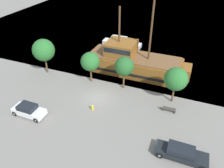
% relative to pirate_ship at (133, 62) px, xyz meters
% --- Properties ---
extents(ground_plane, '(160.00, 160.00, 0.00)m').
position_rel_pirate_ship_xyz_m(ground_plane, '(-2.33, -8.34, -1.77)').
color(ground_plane, gray).
extents(water_surface, '(80.00, 80.00, 0.00)m').
position_rel_pirate_ship_xyz_m(water_surface, '(-2.33, 35.66, -1.77)').
color(water_surface, slate).
rests_on(water_surface, ground).
extents(pirate_ship, '(16.12, 5.20, 11.48)m').
position_rel_pirate_ship_xyz_m(pirate_ship, '(0.00, 0.00, 0.00)').
color(pirate_ship, brown).
rests_on(pirate_ship, water_surface).
extents(moored_boat_dockside, '(7.82, 1.88, 1.80)m').
position_rel_pirate_ship_xyz_m(moored_boat_dockside, '(-5.22, 9.05, -1.11)').
color(moored_boat_dockside, silver).
rests_on(moored_boat_dockside, water_surface).
extents(parked_car_curb_front, '(4.98, 1.77, 1.38)m').
position_rel_pirate_ship_xyz_m(parked_car_curb_front, '(9.45, -14.40, -1.08)').
color(parked_car_curb_front, black).
rests_on(parked_car_curb_front, ground_plane).
extents(parked_car_curb_mid, '(4.09, 1.77, 1.48)m').
position_rel_pirate_ship_xyz_m(parked_car_curb_mid, '(-8.67, -14.80, -1.04)').
color(parked_car_curb_mid, white).
rests_on(parked_car_curb_mid, ground_plane).
extents(fire_hydrant, '(0.42, 0.25, 0.76)m').
position_rel_pirate_ship_xyz_m(fire_hydrant, '(-1.86, -11.09, -1.36)').
color(fire_hydrant, yellow).
rests_on(fire_hydrant, ground_plane).
extents(bench_promenade_east, '(1.58, 0.45, 0.85)m').
position_rel_pirate_ship_xyz_m(bench_promenade_east, '(7.24, -7.88, -1.34)').
color(bench_promenade_east, '#4C4742').
rests_on(bench_promenade_east, ground_plane).
extents(tree_row_east, '(3.40, 3.40, 5.64)m').
position_rel_pirate_ship_xyz_m(tree_row_east, '(-12.73, -5.37, 2.16)').
color(tree_row_east, brown).
rests_on(tree_row_east, ground_plane).
extents(tree_row_mideast, '(2.78, 2.78, 4.75)m').
position_rel_pirate_ship_xyz_m(tree_row_mideast, '(-4.96, -5.09, 1.58)').
color(tree_row_mideast, brown).
rests_on(tree_row_mideast, ground_plane).
extents(tree_row_midwest, '(2.68, 2.68, 4.91)m').
position_rel_pirate_ship_xyz_m(tree_row_midwest, '(0.18, -4.96, 1.78)').
color(tree_row_midwest, brown).
rests_on(tree_row_midwest, ground_plane).
extents(tree_row_west, '(3.01, 3.01, 5.02)m').
position_rel_pirate_ship_xyz_m(tree_row_west, '(7.23, -5.55, 1.73)').
color(tree_row_west, brown).
rests_on(tree_row_west, ground_plane).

